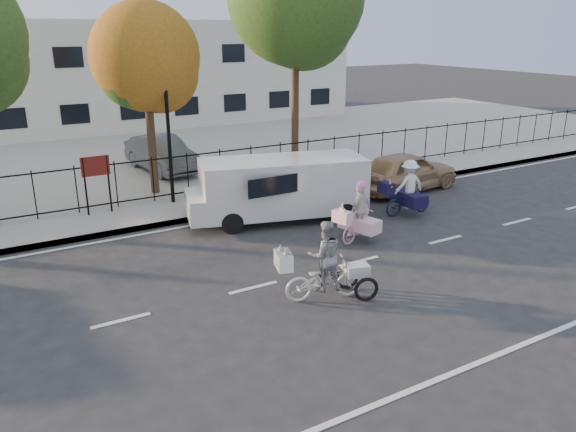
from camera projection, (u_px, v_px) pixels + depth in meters
ground at (253, 288)px, 12.76m from camera, size 120.00×120.00×0.00m
road_markings at (253, 288)px, 12.76m from camera, size 60.00×9.52×0.01m
curb at (177, 222)px, 16.87m from camera, size 60.00×0.10×0.15m
sidewalk at (166, 212)px, 17.72m from camera, size 60.00×2.20×0.15m
parking_lot at (101, 158)px, 25.00m from camera, size 60.00×15.60×0.15m
iron_fence at (153, 179)px, 18.36m from camera, size 58.00×0.06×1.50m
building at (55, 75)px, 32.24m from camera, size 34.00×10.00×6.00m
lamppost at (167, 112)px, 17.56m from camera, size 0.36×0.36×4.33m
street_sign at (96, 174)px, 16.98m from camera, size 0.85×0.06×1.80m
zebra_trike at (325, 269)px, 12.04m from camera, size 2.09×1.24×1.80m
unicorn_bike at (359, 219)px, 15.36m from camera, size 1.74×1.25×1.72m
bull_bike at (408, 193)px, 17.55m from camera, size 1.89×1.30×1.75m
white_van at (280, 187)px, 16.90m from camera, size 5.73×3.04×1.90m
gold_sedan at (406, 171)px, 20.11m from camera, size 4.38×2.16×1.44m
lot_car_c at (162, 154)px, 22.30m from camera, size 1.97×4.33×1.38m
tree_mid at (149, 62)px, 18.29m from camera, size 3.57×3.54×6.50m
tree_east at (298, 3)px, 20.40m from camera, size 5.02×5.02×9.20m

